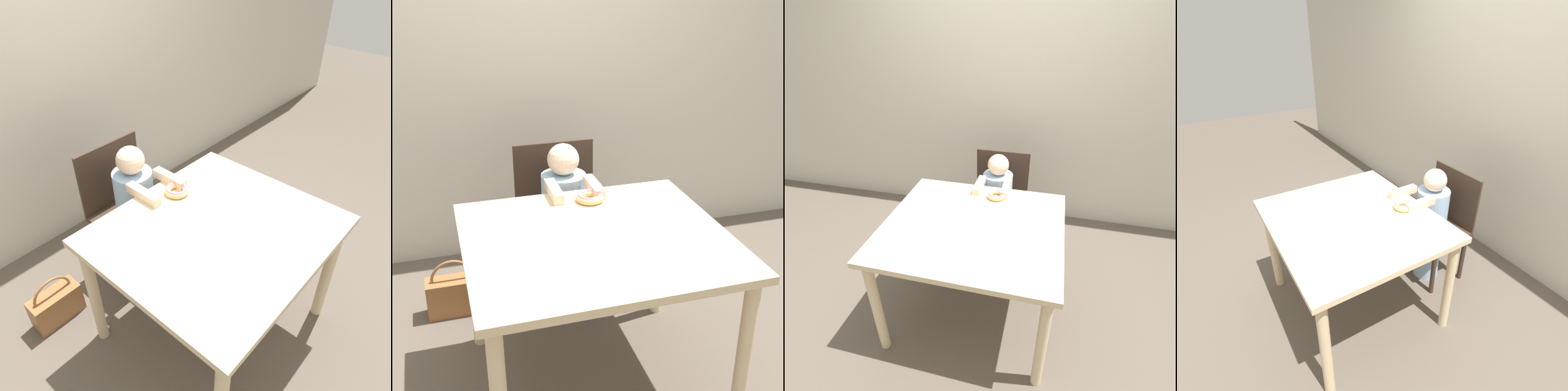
# 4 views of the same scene
# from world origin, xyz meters

# --- Properties ---
(ground_plane) EXTENTS (12.00, 12.00, 0.00)m
(ground_plane) POSITION_xyz_m (0.00, 0.00, 0.00)
(ground_plane) COLOR brown
(wall_back) EXTENTS (8.00, 0.05, 2.50)m
(wall_back) POSITION_xyz_m (0.00, 1.39, 1.25)
(wall_back) COLOR beige
(wall_back) RESTS_ON ground_plane
(dining_table) EXTENTS (1.08, 0.97, 0.75)m
(dining_table) POSITION_xyz_m (0.00, 0.00, 0.65)
(dining_table) COLOR beige
(dining_table) RESTS_ON ground_plane
(chair) EXTENTS (0.45, 0.37, 0.88)m
(chair) POSITION_xyz_m (0.03, 0.76, 0.47)
(chair) COLOR #38281E
(chair) RESTS_ON ground_plane
(child_figure) EXTENTS (0.25, 0.44, 0.94)m
(child_figure) POSITION_xyz_m (0.03, 0.64, 0.48)
(child_figure) COLOR #99BCE0
(child_figure) RESTS_ON ground_plane
(donut) EXTENTS (0.13, 0.13, 0.04)m
(donut) POSITION_xyz_m (0.08, 0.34, 0.77)
(donut) COLOR #DBB270
(donut) RESTS_ON dining_table
(napkin) EXTENTS (0.24, 0.24, 0.00)m
(napkin) POSITION_xyz_m (0.02, 0.06, 0.76)
(napkin) COLOR white
(napkin) RESTS_ON dining_table
(handbag) EXTENTS (0.29, 0.13, 0.33)m
(handbag) POSITION_xyz_m (-0.58, 0.72, 0.12)
(handbag) COLOR brown
(handbag) RESTS_ON ground_plane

